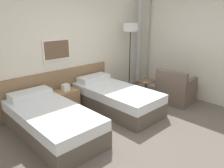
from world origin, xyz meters
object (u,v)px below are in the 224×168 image
(nightstand, at_px, (66,99))
(armchair, at_px, (175,91))
(bed_near_door, at_px, (51,121))
(floor_lamp, at_px, (130,34))
(side_table, at_px, (146,86))
(bed_near_window, at_px, (116,98))

(nightstand, xyz_separation_m, armchair, (2.08, -1.44, 0.05))
(bed_near_door, relative_size, armchair, 2.46)
(bed_near_door, height_order, floor_lamp, floor_lamp)
(floor_lamp, bearing_deg, bed_near_door, -166.36)
(bed_near_door, height_order, armchair, armchair)
(bed_near_door, distance_m, side_table, 2.50)
(side_table, bearing_deg, floor_lamp, 71.58)
(side_table, bearing_deg, armchair, -57.98)
(bed_near_window, bearing_deg, side_table, -6.35)
(bed_near_door, relative_size, bed_near_window, 1.00)
(bed_near_door, relative_size, side_table, 4.04)
(bed_near_door, distance_m, floor_lamp, 3.10)
(floor_lamp, distance_m, side_table, 1.43)
(bed_near_door, xyz_separation_m, armchair, (2.86, -0.70, 0.03))
(armchair, bearing_deg, nightstand, 50.99)
(nightstand, distance_m, armchair, 2.53)
(bed_near_window, xyz_separation_m, nightstand, (-0.78, 0.75, -0.03))
(bed_near_window, distance_m, nightstand, 1.08)
(side_table, relative_size, armchair, 0.61)
(bed_near_door, xyz_separation_m, floor_lamp, (2.75, 0.67, 1.27))
(nightstand, height_order, armchair, armchair)
(bed_near_window, distance_m, side_table, 0.94)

